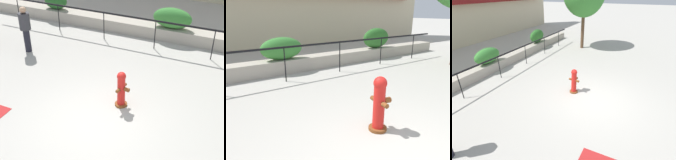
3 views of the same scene
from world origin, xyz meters
The scene contains 6 objects.
ground_plane centered at (0.00, 0.00, 0.00)m, with size 120.00×120.00×0.00m, color #B2ADA3.
planter_wall_low centered at (0.00, 6.00, 0.25)m, with size 18.00×0.70×0.50m, color #ADA393.
fence_railing_segment centered at (0.00, 4.90, 1.02)m, with size 15.00×0.05×1.15m.
hedge_bush_1 centered at (0.33, 6.00, 0.91)m, with size 1.56×0.70×0.81m, color #387F33.
hedge_bush_2 centered at (5.05, 6.00, 0.97)m, with size 1.55×0.58×0.93m, color #2D6B28.
fire_hydrant centered at (0.31, 0.99, 0.55)m, with size 0.46×0.48×1.08m.
Camera 3 is at (-5.83, -1.49, 3.99)m, focal length 28.00 mm.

